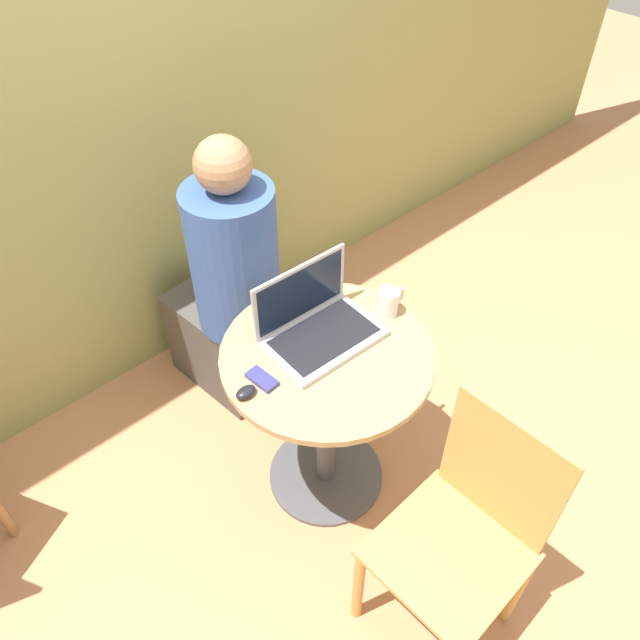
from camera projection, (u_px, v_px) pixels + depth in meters
The scene contains 9 objects.
ground_plane at pixel (326, 475), 2.52m from camera, with size 12.00×12.00×0.00m, color tan.
back_wall at pixel (125, 77), 2.18m from camera, with size 7.00×0.05×2.60m.
round_table at pixel (327, 396), 2.17m from camera, with size 0.70×0.70×0.73m.
laptop at pixel (316, 324), 2.04m from camera, with size 0.38×0.26×0.24m.
cell_phone at pixel (262, 379), 1.92m from camera, with size 0.06×0.11×0.02m.
computer_mouse at pixel (246, 392), 1.87m from camera, with size 0.07×0.04×0.03m.
coffee_cup at pixel (388, 301), 2.12m from camera, with size 0.12×0.07×0.10m.
chair_empty at pixel (464, 535), 1.84m from camera, with size 0.41×0.41×0.90m.
person_seated at pixel (230, 296), 2.52m from camera, with size 0.36×0.54×1.24m.
Camera 1 is at (-0.94, -1.01, 2.20)m, focal length 35.00 mm.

